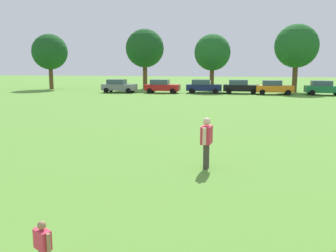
{
  "coord_description": "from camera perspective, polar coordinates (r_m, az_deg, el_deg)",
  "views": [
    {
      "loc": [
        4.6,
        -1.88,
        3.53
      ],
      "look_at": [
        2.43,
        8.88,
        1.69
      ],
      "focal_mm": 39.23,
      "sensor_mm": 36.0,
      "label": 1
    }
  ],
  "objects": [
    {
      "name": "ground_plane",
      "position": [
        32.4,
        3.17,
        3.24
      ],
      "size": [
        160.0,
        160.0,
        0.0
      ],
      "primitive_type": "plane",
      "color": "#568C33"
    },
    {
      "name": "child_kite_flyer",
      "position": [
        6.8,
        -18.89,
        -16.84
      ],
      "size": [
        0.4,
        0.31,
        0.96
      ],
      "rotation": [
        0.0,
        0.0,
        -0.53
      ],
      "color": "#3F3833",
      "rests_on": "ground"
    },
    {
      "name": "adult_bystander",
      "position": [
        12.61,
        6.0,
        -1.93
      ],
      "size": [
        0.38,
        0.83,
        1.76
      ],
      "rotation": [
        0.0,
        0.0,
        1.46
      ],
      "color": "#3F3833",
      "rests_on": "ground"
    },
    {
      "name": "parked_car_gray_0",
      "position": [
        47.55,
        -7.67,
        6.2
      ],
      "size": [
        4.3,
        2.02,
        1.68
      ],
      "color": "slate",
      "rests_on": "ground"
    },
    {
      "name": "parked_car_red_1",
      "position": [
        46.47,
        -0.97,
        6.21
      ],
      "size": [
        4.3,
        2.02,
        1.68
      ],
      "color": "red",
      "rests_on": "ground"
    },
    {
      "name": "parked_car_navy_2",
      "position": [
        46.4,
        5.52,
        6.16
      ],
      "size": [
        4.3,
        2.02,
        1.68
      ],
      "color": "#141E4C",
      "rests_on": "ground"
    },
    {
      "name": "parked_car_black_3",
      "position": [
        46.34,
        11.2,
        6.02
      ],
      "size": [
        4.3,
        2.02,
        1.68
      ],
      "color": "black",
      "rests_on": "ground"
    },
    {
      "name": "parked_car_orange_4",
      "position": [
        45.79,
        16.15,
        5.79
      ],
      "size": [
        4.3,
        2.02,
        1.68
      ],
      "color": "orange",
      "rests_on": "ground"
    },
    {
      "name": "parked_car_green_5",
      "position": [
        46.82,
        23.01,
        5.48
      ],
      "size": [
        4.3,
        2.02,
        1.68
      ],
      "color": "#196B38",
      "rests_on": "ground"
    },
    {
      "name": "tree_far_left",
      "position": [
        56.57,
        -17.9,
        10.89
      ],
      "size": [
        5.07,
        5.07,
        7.91
      ],
      "color": "brown",
      "rests_on": "ground"
    },
    {
      "name": "tree_left",
      "position": [
        54.95,
        -3.63,
        11.93
      ],
      "size": [
        5.58,
        5.58,
        8.7
      ],
      "color": "brown",
      "rests_on": "ground"
    },
    {
      "name": "tree_center_left",
      "position": [
        50.84,
        6.9,
        11.25
      ],
      "size": [
        4.89,
        4.89,
        7.61
      ],
      "color": "brown",
      "rests_on": "ground"
    },
    {
      "name": "tree_center_right",
      "position": [
        51.14,
        19.34,
        11.62
      ],
      "size": [
        5.59,
        5.59,
        8.71
      ],
      "color": "brown",
      "rests_on": "ground"
    }
  ]
}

